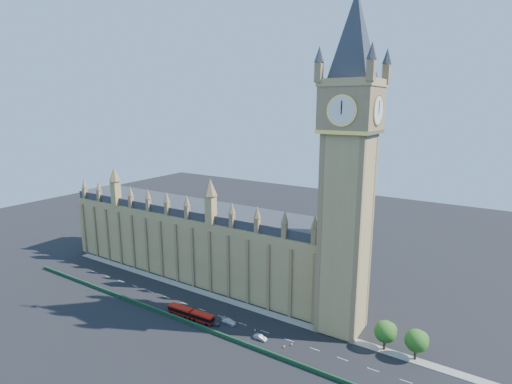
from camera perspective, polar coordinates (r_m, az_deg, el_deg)
The scene contains 15 objects.
ground at distance 134.62m, azimuth -6.33°, elevation -16.82°, with size 400.00×400.00×0.00m, color black.
palace_westminster at distance 159.23m, azimuth -8.51°, elevation -6.71°, with size 120.00×20.00×28.00m.
elizabeth_tower at distance 111.60m, azimuth 13.21°, elevation 6.43°, with size 20.59×20.59×105.00m.
bridge_parapet at distance 128.42m, azimuth -8.98°, elevation -18.14°, with size 160.00×0.60×1.20m, color #1E4C2D.
kerb_north at distance 141.16m, azimuth -3.82°, elevation -15.27°, with size 160.00×3.00×0.16m, color gray.
tree_east_near at distance 119.35m, azimuth 18.11°, elevation -18.37°, with size 6.00×6.00×8.50m.
tree_east_far at distance 118.09m, azimuth 22.08°, elevation -19.05°, with size 6.00×6.00×8.50m.
red_bus at distance 132.02m, azimuth -9.29°, elevation -16.79°, with size 16.88×3.33×2.85m.
car_grey at distance 128.05m, azimuth -6.02°, elevation -18.12°, with size 1.51×3.75×1.28m, color #44474C.
car_silver at distance 120.81m, azimuth 0.60°, elevation -20.06°, with size 1.42×4.06×1.34m, color #9A9CA1.
car_white at distance 128.35m, azimuth -3.86°, elevation -17.96°, with size 2.02×4.98×1.44m, color silver.
cone_a at distance 117.91m, azimuth 4.06°, elevation -21.16°, with size 0.58×0.58×0.79m.
cone_b at distance 121.99m, azimuth 0.93°, elevation -19.87°, with size 0.65×0.65×0.79m.
cone_c at distance 124.69m, azimuth -0.15°, elevation -19.11°, with size 0.55×0.55×0.70m.
cone_d at distance 118.92m, azimuth 5.13°, elevation -20.86°, with size 0.57×0.57×0.76m.
Camera 1 is at (74.97, -90.76, 65.30)m, focal length 28.00 mm.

